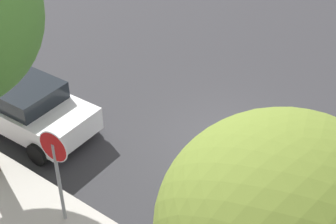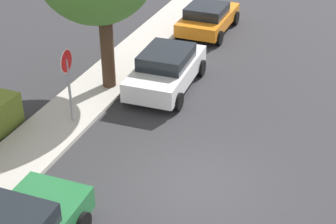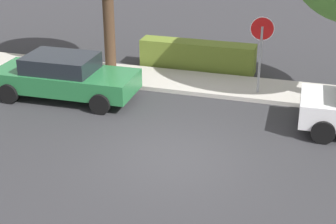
% 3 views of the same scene
% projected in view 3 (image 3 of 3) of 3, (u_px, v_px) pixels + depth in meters
% --- Properties ---
extents(ground_plane, '(60.00, 60.00, 0.00)m').
position_uv_depth(ground_plane, '(173.00, 156.00, 13.14)').
color(ground_plane, '#2D2D30').
extents(sidewalk_curb, '(32.00, 2.01, 0.14)m').
position_uv_depth(sidewalk_curb, '(215.00, 85.00, 17.60)').
color(sidewalk_curb, '#B2ADA3').
rests_on(sidewalk_curb, ground_plane).
extents(stop_sign, '(0.75, 0.09, 2.63)m').
position_uv_depth(stop_sign, '(261.00, 43.00, 16.15)').
color(stop_sign, gray).
rests_on(stop_sign, ground_plane).
extents(parked_car_green, '(4.60, 2.09, 1.42)m').
position_uv_depth(parked_car_green, '(65.00, 76.00, 16.46)').
color(parked_car_green, '#236B38').
rests_on(parked_car_green, ground_plane).
extents(fire_hydrant, '(0.30, 0.22, 0.72)m').
position_uv_depth(fire_hydrant, '(31.00, 65.00, 18.65)').
color(fire_hydrant, '#A5A5A8').
rests_on(fire_hydrant, ground_plane).
extents(front_yard_hedge, '(4.28, 0.80, 1.07)m').
position_uv_depth(front_yard_hedge, '(197.00, 56.00, 19.08)').
color(front_yard_hedge, olive).
rests_on(front_yard_hedge, ground_plane).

